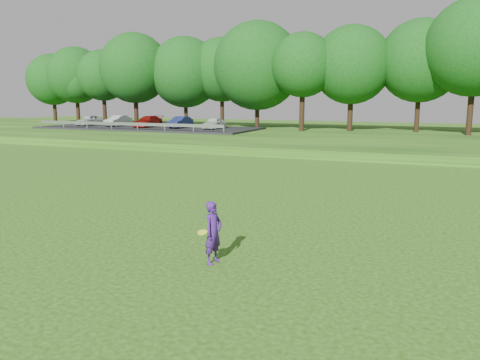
% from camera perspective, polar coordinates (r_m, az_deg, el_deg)
% --- Properties ---
extents(ground, '(140.00, 140.00, 0.00)m').
position_cam_1_polar(ground, '(11.93, -3.30, -9.07)').
color(ground, '#173F0C').
rests_on(ground, ground).
extents(berm, '(130.00, 30.00, 0.60)m').
position_cam_1_polar(berm, '(44.54, 16.38, 4.94)').
color(berm, '#173F0C').
rests_on(berm, ground).
extents(walking_path, '(130.00, 1.60, 0.04)m').
position_cam_1_polar(walking_path, '(30.77, 13.32, 2.48)').
color(walking_path, gray).
rests_on(walking_path, ground).
extents(treeline, '(104.00, 7.00, 15.00)m').
position_cam_1_polar(treeline, '(48.55, 17.42, 14.50)').
color(treeline, '#0E3F10').
rests_on(treeline, berm).
extents(parking_lot, '(24.00, 9.00, 1.38)m').
position_cam_1_polar(parking_lot, '(51.87, -11.27, 6.60)').
color(parking_lot, black).
rests_on(parking_lot, berm).
extents(woman, '(0.46, 0.74, 1.50)m').
position_cam_1_polar(woman, '(11.12, -3.28, -6.43)').
color(woman, '#3F1972').
rests_on(woman, ground).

